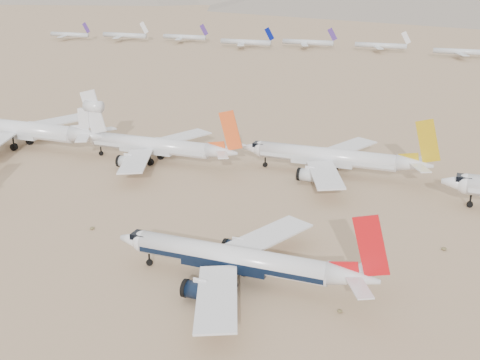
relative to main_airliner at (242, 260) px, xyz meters
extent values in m
plane|color=#8C6E51|center=(-6.72, -4.65, -4.42)|extent=(7000.00, 7000.00, 0.00)
cylinder|color=white|center=(-2.06, 0.00, 0.20)|extent=(33.97, 4.01, 4.01)
cube|color=black|center=(-2.06, 0.00, -0.30)|extent=(33.29, 4.08, 0.90)
sphere|color=white|center=(-19.04, 0.00, 0.20)|extent=(4.01, 4.01, 4.01)
cube|color=black|center=(-19.64, 0.00, 1.30)|extent=(2.81, 2.61, 1.00)
cone|color=white|center=(18.93, 0.00, 0.50)|extent=(8.49, 4.01, 4.01)
cube|color=white|center=(0.57, -11.91, -0.51)|extent=(13.12, 20.67, 0.63)
cube|color=white|center=(20.59, -3.90, 1.00)|extent=(5.39, 7.05, 0.24)
cylinder|color=black|center=(-3.94, -8.35, -2.32)|extent=(4.72, 2.89, 2.89)
cube|color=white|center=(0.57, 11.91, -0.51)|extent=(13.12, 20.67, 0.63)
cube|color=white|center=(20.59, 3.90, 1.00)|extent=(5.39, 7.05, 0.24)
cylinder|color=black|center=(-3.94, 8.35, -2.32)|extent=(4.72, 2.89, 2.89)
cube|color=red|center=(21.29, 0.00, 6.35)|extent=(6.44, 0.32, 10.61)
cylinder|color=black|center=(-18.04, 0.00, -3.82)|extent=(1.20, 0.50, 1.20)
cylinder|color=black|center=(-0.64, -2.81, -3.58)|extent=(1.69, 1.00, 1.69)
cylinder|color=black|center=(-0.64, 2.81, -3.58)|extent=(1.69, 1.00, 1.69)
sphere|color=white|center=(34.09, 51.41, 1.05)|extent=(4.76, 4.76, 4.76)
cube|color=black|center=(33.37, 51.41, 2.36)|extent=(3.33, 3.09, 1.19)
cylinder|color=black|center=(35.27, 51.41, -3.71)|extent=(1.43, 0.59, 1.43)
cylinder|color=white|center=(-0.60, 62.28, 0.61)|extent=(35.97, 4.37, 4.37)
cube|color=silver|center=(-0.60, 62.28, 0.06)|extent=(35.25, 4.44, 0.98)
sphere|color=white|center=(-18.59, 62.28, 0.61)|extent=(4.37, 4.37, 4.37)
cube|color=black|center=(-19.25, 62.28, 1.81)|extent=(3.06, 2.84, 1.09)
cone|color=white|center=(21.63, 62.28, 0.93)|extent=(8.99, 4.37, 4.37)
cube|color=white|center=(2.17, 49.60, -0.16)|extent=(13.89, 21.89, 0.68)
cube|color=white|center=(23.38, 58.13, 1.48)|extent=(5.71, 7.47, 0.26)
cylinder|color=silver|center=(-2.60, 53.38, -2.13)|extent=(5.00, 3.15, 3.15)
cube|color=white|center=(2.17, 74.96, -0.16)|extent=(13.89, 21.89, 0.68)
cube|color=white|center=(23.38, 66.43, 1.48)|extent=(5.71, 7.47, 0.26)
cylinder|color=silver|center=(-2.60, 71.18, -2.13)|extent=(5.00, 3.15, 3.15)
cube|color=gold|center=(24.12, 62.28, 7.16)|extent=(6.82, 0.35, 11.23)
cylinder|color=black|center=(-17.50, 62.28, -3.76)|extent=(1.31, 0.55, 1.31)
cylinder|color=black|center=(0.89, 59.22, -3.50)|extent=(1.84, 1.09, 1.84)
cylinder|color=black|center=(0.89, 65.34, -3.50)|extent=(1.84, 1.09, 1.84)
cylinder|color=white|center=(-48.78, 55.10, 0.51)|extent=(35.08, 4.29, 4.29)
cube|color=silver|center=(-48.78, 55.10, -0.03)|extent=(34.37, 4.35, 0.96)
sphere|color=white|center=(-66.32, 55.10, 0.51)|extent=(4.29, 4.29, 4.29)
cube|color=black|center=(-66.96, 55.10, 1.69)|extent=(3.00, 2.79, 1.07)
cone|color=white|center=(-27.10, 55.10, 0.83)|extent=(8.77, 4.29, 4.29)
cube|color=white|center=(-46.07, 42.72, -0.24)|extent=(13.55, 21.35, 0.66)
cube|color=white|center=(-25.39, 51.04, 1.37)|extent=(5.57, 7.28, 0.26)
cylinder|color=silver|center=(-50.73, 46.40, -2.17)|extent=(4.87, 3.09, 3.09)
cube|color=white|center=(-46.07, 67.47, -0.24)|extent=(13.55, 21.35, 0.66)
cube|color=white|center=(-25.39, 59.15, 1.37)|extent=(5.57, 7.28, 0.26)
cylinder|color=silver|center=(-50.73, 63.79, -2.17)|extent=(4.87, 3.09, 3.09)
cube|color=#F2561F|center=(-24.66, 55.10, 6.91)|extent=(6.65, 0.34, 10.95)
cylinder|color=black|center=(-65.24, 55.10, -3.78)|extent=(1.29, 0.54, 1.29)
cylinder|color=black|center=(-47.32, 52.09, -3.52)|extent=(1.80, 1.07, 1.80)
cylinder|color=black|center=(-47.32, 58.10, -3.52)|extent=(1.80, 1.07, 1.80)
cylinder|color=white|center=(-94.04, 53.53, 1.26)|extent=(41.27, 4.94, 4.94)
cube|color=silver|center=(-94.04, 53.53, 0.64)|extent=(40.44, 5.02, 1.11)
cone|color=white|center=(-68.54, 53.53, 1.63)|extent=(10.32, 4.94, 4.94)
cube|color=white|center=(-66.53, 48.78, 2.25)|extent=(6.55, 8.57, 0.30)
cube|color=white|center=(-90.86, 68.04, 0.40)|extent=(15.94, 25.12, 0.77)
cube|color=white|center=(-66.53, 58.29, 2.25)|extent=(6.55, 8.57, 0.30)
cylinder|color=silver|center=(-96.34, 63.71, -1.83)|extent=(5.73, 3.56, 3.56)
cube|color=white|center=(-65.67, 53.53, 8.76)|extent=(7.82, 0.40, 12.89)
cylinder|color=white|center=(-65.38, 53.53, 10.35)|extent=(5.16, 3.20, 3.20)
cylinder|color=black|center=(-92.32, 50.07, -3.38)|extent=(2.08, 1.24, 2.08)
cylinder|color=black|center=(-92.32, 56.99, -3.38)|extent=(2.08, 1.24, 2.08)
cylinder|color=silver|center=(-260.38, 304.62, -0.38)|extent=(33.23, 3.28, 3.28)
cube|color=#44297B|center=(-244.74, 304.62, 5.17)|extent=(6.62, 0.33, 8.33)
cube|color=silver|center=(-260.38, 296.02, -0.87)|extent=(8.75, 15.30, 0.33)
cube|color=silver|center=(-260.38, 313.22, -0.87)|extent=(8.75, 15.30, 0.33)
cylinder|color=silver|center=(-217.53, 314.05, -0.22)|extent=(36.49, 3.61, 3.61)
cube|color=white|center=(-200.36, 314.05, 5.88)|extent=(7.27, 0.36, 9.15)
cube|color=silver|center=(-217.53, 304.61, -0.76)|extent=(9.61, 16.80, 0.36)
cube|color=silver|center=(-217.53, 323.49, -0.76)|extent=(9.61, 16.80, 0.36)
cylinder|color=silver|center=(-170.63, 320.81, -0.34)|extent=(33.91, 3.35, 3.35)
cube|color=#44297B|center=(-154.67, 320.81, 5.32)|extent=(6.75, 0.34, 8.51)
cube|color=silver|center=(-170.63, 312.03, -0.85)|extent=(8.93, 15.61, 0.34)
cube|color=silver|center=(-170.63, 329.58, -0.85)|extent=(8.93, 15.61, 0.34)
cylinder|color=silver|center=(-116.40, 305.61, -0.24)|extent=(36.00, 3.56, 3.56)
cube|color=#030E70|center=(-99.46, 305.61, 5.77)|extent=(7.17, 0.36, 9.03)
cube|color=silver|center=(-116.40, 296.29, -0.77)|extent=(9.48, 16.57, 0.36)
cube|color=silver|center=(-116.40, 314.93, -0.77)|extent=(9.48, 16.57, 0.36)
cylinder|color=silver|center=(-76.56, 320.11, -0.28)|extent=(35.31, 3.49, 3.49)
cube|color=#44297B|center=(-59.94, 320.11, 5.62)|extent=(7.03, 0.35, 8.86)
cube|color=silver|center=(-76.56, 310.97, -0.80)|extent=(9.30, 16.26, 0.35)
cube|color=silver|center=(-76.56, 329.25, -0.80)|extent=(9.30, 16.26, 0.35)
cylinder|color=silver|center=(-27.58, 320.73, -0.37)|extent=(33.48, 3.31, 3.31)
cube|color=white|center=(-11.83, 320.73, 5.23)|extent=(6.67, 0.33, 8.40)
cube|color=silver|center=(-27.58, 312.07, -0.86)|extent=(8.82, 15.41, 0.33)
cube|color=silver|center=(-27.58, 329.39, -0.86)|extent=(8.82, 15.41, 0.33)
cylinder|color=silver|center=(23.64, 306.69, -0.34)|extent=(33.99, 3.36, 3.36)
cube|color=silver|center=(23.64, 297.89, -0.84)|extent=(8.95, 15.65, 0.34)
cube|color=silver|center=(23.64, 315.49, -0.84)|extent=(8.95, 15.65, 0.34)
ellipsoid|color=brown|center=(-37.12, 9.75, -4.13)|extent=(0.98, 0.98, 0.54)
ellipsoid|color=brown|center=(17.68, -3.05, -4.17)|extent=(0.84, 0.84, 0.46)
ellipsoid|color=brown|center=(31.38, 26.25, -4.13)|extent=(0.98, 0.98, 0.54)
camera|label=1|loc=(33.14, -85.14, 46.37)|focal=45.00mm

